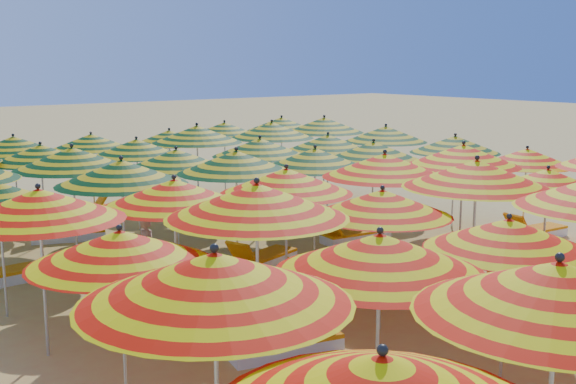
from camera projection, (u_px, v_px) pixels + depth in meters
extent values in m
plane|color=#D7BC5F|center=(303.00, 272.00, 14.76)|extent=(120.00, 120.00, 0.00)
sphere|color=black|center=(383.00, 350.00, 4.59)|extent=(0.08, 0.08, 0.08)
cone|color=orange|center=(558.00, 288.00, 6.19)|extent=(3.06, 3.06, 0.48)
sphere|color=black|center=(560.00, 257.00, 6.14)|extent=(0.08, 0.08, 0.08)
cone|color=orange|center=(215.00, 278.00, 6.41)|extent=(3.21, 3.21, 0.48)
sphere|color=black|center=(214.00, 248.00, 6.36)|extent=(0.08, 0.08, 0.08)
cylinder|color=silver|center=(377.00, 342.00, 8.01)|extent=(0.04, 0.04, 2.36)
cone|color=orange|center=(380.00, 254.00, 7.83)|extent=(2.90, 2.90, 0.45)
sphere|color=black|center=(380.00, 230.00, 7.78)|extent=(0.08, 0.08, 0.08)
cylinder|color=silver|center=(504.00, 305.00, 9.50)|extent=(0.04, 0.04, 2.20)
cone|color=orange|center=(508.00, 234.00, 9.33)|extent=(2.29, 2.29, 0.42)
sphere|color=black|center=(509.00, 216.00, 9.28)|extent=(0.07, 0.07, 0.07)
cylinder|color=silver|center=(123.00, 325.00, 8.71)|extent=(0.04, 0.04, 2.23)
cone|color=orange|center=(120.00, 248.00, 8.54)|extent=(2.84, 2.84, 0.42)
sphere|color=black|center=(119.00, 228.00, 8.50)|extent=(0.07, 0.07, 0.07)
cylinder|color=silver|center=(257.00, 279.00, 10.03)|extent=(0.05, 0.05, 2.55)
cone|color=orange|center=(257.00, 201.00, 9.83)|extent=(3.23, 3.23, 0.49)
sphere|color=black|center=(257.00, 181.00, 9.78)|extent=(0.09, 0.09, 0.09)
cylinder|color=silver|center=(381.00, 262.00, 11.44)|extent=(0.04, 0.04, 2.22)
cone|color=orange|center=(382.00, 203.00, 11.27)|extent=(2.90, 2.90, 0.42)
sphere|color=black|center=(382.00, 188.00, 11.22)|extent=(0.07, 0.07, 0.07)
cylinder|color=silver|center=(473.00, 236.00, 12.47)|extent=(0.05, 0.05, 2.54)
cone|color=orange|center=(476.00, 174.00, 12.28)|extent=(2.61, 2.61, 0.48)
sphere|color=black|center=(477.00, 158.00, 12.23)|extent=(0.08, 0.08, 0.08)
cylinder|color=silver|center=(544.00, 228.00, 13.92)|extent=(0.04, 0.04, 2.18)
cone|color=orange|center=(548.00, 179.00, 13.75)|extent=(2.62, 2.62, 0.42)
sphere|color=black|center=(548.00, 167.00, 13.71)|extent=(0.07, 0.07, 0.07)
cylinder|color=silver|center=(43.00, 276.00, 10.37)|extent=(0.05, 0.05, 2.42)
cone|color=orange|center=(39.00, 205.00, 10.18)|extent=(2.64, 2.64, 0.46)
sphere|color=black|center=(38.00, 186.00, 10.13)|extent=(0.08, 0.08, 0.08)
cylinder|color=silver|center=(176.00, 253.00, 11.77)|extent=(0.04, 0.04, 2.33)
cone|color=orange|center=(174.00, 193.00, 11.59)|extent=(2.48, 2.48, 0.44)
sphere|color=black|center=(174.00, 177.00, 11.54)|extent=(0.08, 0.08, 0.08)
cylinder|color=silver|center=(286.00, 237.00, 12.81)|extent=(0.04, 0.04, 2.35)
cone|color=orange|center=(286.00, 181.00, 12.63)|extent=(2.52, 2.52, 0.45)
sphere|color=black|center=(286.00, 166.00, 12.58)|extent=(0.08, 0.08, 0.08)
cylinder|color=silver|center=(383.00, 218.00, 14.17)|extent=(0.05, 0.05, 2.43)
cone|color=orange|center=(385.00, 165.00, 13.98)|extent=(3.05, 3.05, 0.46)
sphere|color=black|center=(385.00, 152.00, 13.93)|extent=(0.08, 0.08, 0.08)
cylinder|color=silver|center=(461.00, 204.00, 15.53)|extent=(0.05, 0.05, 2.45)
cone|color=orange|center=(463.00, 155.00, 15.34)|extent=(2.69, 2.69, 0.47)
sphere|color=black|center=(464.00, 143.00, 15.29)|extent=(0.08, 0.08, 0.08)
cylinder|color=silver|center=(524.00, 197.00, 17.08)|extent=(0.04, 0.04, 2.18)
cone|color=orange|center=(527.00, 157.00, 16.91)|extent=(2.88, 2.88, 0.42)
sphere|color=black|center=(527.00, 147.00, 16.87)|extent=(0.07, 0.07, 0.07)
cylinder|color=silver|center=(3.00, 253.00, 12.00)|extent=(0.04, 0.04, 2.24)
cylinder|color=silver|center=(124.00, 228.00, 13.33)|extent=(0.05, 0.05, 2.42)
cone|color=#656507|center=(122.00, 172.00, 13.15)|extent=(2.71, 2.71, 0.46)
sphere|color=black|center=(121.00, 158.00, 13.10)|extent=(0.08, 0.08, 0.08)
cylinder|color=silver|center=(237.00, 212.00, 14.75)|extent=(0.05, 0.05, 2.41)
cone|color=#656507|center=(236.00, 162.00, 14.56)|extent=(2.90, 2.90, 0.46)
sphere|color=black|center=(236.00, 149.00, 14.52)|extent=(0.08, 0.08, 0.08)
cylinder|color=silver|center=(315.00, 203.00, 15.94)|extent=(0.04, 0.04, 2.33)
cone|color=#656507|center=(315.00, 158.00, 15.76)|extent=(2.62, 2.62, 0.44)
sphere|color=black|center=(315.00, 146.00, 15.72)|extent=(0.08, 0.08, 0.08)
cylinder|color=silver|center=(373.00, 192.00, 17.44)|extent=(0.04, 0.04, 2.30)
cone|color=#656507|center=(373.00, 151.00, 17.27)|extent=(2.63, 2.63, 0.44)
sphere|color=black|center=(374.00, 140.00, 17.22)|extent=(0.08, 0.08, 0.08)
cylinder|color=silver|center=(453.00, 183.00, 18.68)|extent=(0.04, 0.04, 2.31)
cone|color=#656507|center=(455.00, 144.00, 18.50)|extent=(2.66, 2.66, 0.44)
sphere|color=black|center=(455.00, 134.00, 18.45)|extent=(0.08, 0.08, 0.08)
cylinder|color=silver|center=(75.00, 208.00, 15.17)|extent=(0.05, 0.05, 2.43)
cone|color=#656507|center=(72.00, 158.00, 14.98)|extent=(2.66, 2.66, 0.46)
sphere|color=black|center=(71.00, 145.00, 14.93)|extent=(0.08, 0.08, 0.08)
cylinder|color=silver|center=(177.00, 201.00, 16.48)|extent=(0.04, 0.04, 2.24)
cone|color=#656507|center=(176.00, 158.00, 16.30)|extent=(2.88, 2.88, 0.43)
sphere|color=black|center=(176.00, 148.00, 16.26)|extent=(0.07, 0.07, 0.07)
cylinder|color=silver|center=(260.00, 188.00, 17.78)|extent=(0.04, 0.04, 2.34)
cone|color=#656507|center=(260.00, 147.00, 17.59)|extent=(3.09, 3.09, 0.45)
sphere|color=black|center=(260.00, 137.00, 17.55)|extent=(0.08, 0.08, 0.08)
cylinder|color=silver|center=(328.00, 179.00, 19.29)|extent=(0.04, 0.04, 2.28)
cone|color=#656507|center=(328.00, 143.00, 19.11)|extent=(2.29, 2.29, 0.43)
sphere|color=black|center=(328.00, 133.00, 19.07)|extent=(0.08, 0.08, 0.08)
cylinder|color=silver|center=(385.00, 170.00, 20.72)|extent=(0.05, 0.05, 2.37)
cone|color=#656507|center=(386.00, 134.00, 20.54)|extent=(2.66, 2.66, 0.45)
sphere|color=black|center=(386.00, 125.00, 20.49)|extent=(0.08, 0.08, 0.08)
cylinder|color=silver|center=(43.00, 196.00, 16.90)|extent=(0.04, 0.04, 2.29)
cone|color=#656507|center=(41.00, 154.00, 16.72)|extent=(2.91, 2.91, 0.44)
sphere|color=black|center=(40.00, 143.00, 16.67)|extent=(0.08, 0.08, 0.08)
cylinder|color=silver|center=(138.00, 186.00, 18.25)|extent=(0.04, 0.04, 2.28)
cone|color=#656507|center=(137.00, 148.00, 18.07)|extent=(2.56, 2.56, 0.43)
sphere|color=black|center=(136.00, 138.00, 18.03)|extent=(0.08, 0.08, 0.08)
cylinder|color=silver|center=(198.00, 174.00, 19.63)|extent=(0.05, 0.05, 2.49)
cone|color=#656507|center=(197.00, 134.00, 19.44)|extent=(2.86, 2.86, 0.47)
sphere|color=black|center=(197.00, 124.00, 19.39)|extent=(0.08, 0.08, 0.08)
cylinder|color=silver|center=(272.00, 166.00, 21.05)|extent=(0.05, 0.05, 2.46)
cone|color=#656507|center=(272.00, 130.00, 20.86)|extent=(3.23, 3.23, 0.47)
sphere|color=black|center=(272.00, 121.00, 20.81)|extent=(0.08, 0.08, 0.08)
cylinder|color=silver|center=(324.00, 160.00, 22.39)|extent=(0.05, 0.05, 2.49)
cone|color=#656507|center=(324.00, 125.00, 22.20)|extent=(3.30, 3.30, 0.47)
sphere|color=black|center=(324.00, 116.00, 22.15)|extent=(0.08, 0.08, 0.08)
cylinder|color=silver|center=(16.00, 183.00, 18.69)|extent=(0.04, 0.04, 2.30)
cone|color=#656507|center=(14.00, 145.00, 18.51)|extent=(2.86, 2.86, 0.44)
sphere|color=black|center=(13.00, 135.00, 18.46)|extent=(0.08, 0.08, 0.08)
cylinder|color=silver|center=(93.00, 176.00, 20.16)|extent=(0.04, 0.04, 2.21)
cone|color=#656507|center=(91.00, 141.00, 19.99)|extent=(2.76, 2.76, 0.42)
sphere|color=black|center=(91.00, 133.00, 19.95)|extent=(0.07, 0.07, 0.07)
cylinder|color=silver|center=(170.00, 169.00, 21.39)|extent=(0.04, 0.04, 2.20)
cone|color=#656507|center=(169.00, 137.00, 21.22)|extent=(2.50, 2.50, 0.42)
sphere|color=black|center=(169.00, 129.00, 21.17)|extent=(0.07, 0.07, 0.07)
cylinder|color=silver|center=(225.00, 161.00, 22.80)|extent=(0.04, 0.04, 2.31)
cone|color=#656507|center=(224.00, 129.00, 22.62)|extent=(2.78, 2.78, 0.44)
sphere|color=black|center=(224.00, 121.00, 22.58)|extent=(0.08, 0.08, 0.08)
cylinder|color=silver|center=(282.00, 155.00, 24.05)|extent=(0.05, 0.05, 2.37)
cone|color=#656507|center=(282.00, 124.00, 23.86)|extent=(2.61, 2.61, 0.45)
sphere|color=black|center=(282.00, 116.00, 23.82)|extent=(0.08, 0.08, 0.08)
cube|color=white|center=(285.00, 347.00, 10.64)|extent=(1.79, 0.94, 0.20)
cube|color=orange|center=(285.00, 339.00, 10.62)|extent=(1.79, 0.94, 0.06)
cube|color=orange|center=(240.00, 332.00, 10.29)|extent=(0.48, 0.65, 0.48)
cube|color=white|center=(495.00, 296.00, 12.93)|extent=(1.72, 0.65, 0.20)
cube|color=orange|center=(495.00, 289.00, 12.91)|extent=(1.72, 0.65, 0.06)
cube|color=orange|center=(472.00, 285.00, 12.43)|extent=(0.39, 0.60, 0.48)
cube|color=white|center=(516.00, 280.00, 13.91)|extent=(1.78, 0.88, 0.20)
cube|color=orange|center=(517.00, 273.00, 13.89)|extent=(1.78, 0.88, 0.06)
cube|color=orange|center=(501.00, 270.00, 13.34)|extent=(0.46, 0.64, 0.48)
cube|color=white|center=(202.00, 307.00, 12.40)|extent=(1.80, 1.07, 0.20)
cube|color=orange|center=(202.00, 299.00, 12.37)|extent=(1.80, 1.07, 0.06)
cube|color=orange|center=(241.00, 283.00, 12.57)|extent=(0.52, 0.66, 0.48)
cube|color=white|center=(257.00, 299.00, 12.77)|extent=(1.74, 0.71, 0.20)
cube|color=orange|center=(257.00, 292.00, 12.75)|extent=(1.74, 0.71, 0.06)
cube|color=orange|center=(290.00, 274.00, 13.09)|extent=(0.41, 0.61, 0.48)
cube|color=white|center=(369.00, 280.00, 13.88)|extent=(1.75, 0.76, 0.20)
cube|color=orange|center=(369.00, 274.00, 13.86)|extent=(1.75, 0.76, 0.06)
cube|color=orange|center=(392.00, 256.00, 14.29)|extent=(0.42, 0.62, 0.48)
cube|color=white|center=(535.00, 234.00, 17.59)|extent=(1.74, 0.72, 0.20)
cube|color=orange|center=(536.00, 229.00, 17.57)|extent=(1.74, 0.72, 0.06)
cube|color=orange|center=(517.00, 224.00, 17.16)|extent=(0.41, 0.61, 0.48)
cube|color=white|center=(158.00, 283.00, 13.71)|extent=(1.80, 1.11, 0.20)
cube|color=orange|center=(157.00, 277.00, 13.68)|extent=(1.80, 1.11, 0.06)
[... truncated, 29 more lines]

